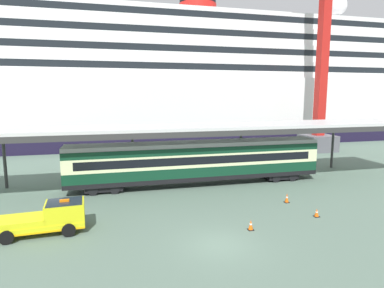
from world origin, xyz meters
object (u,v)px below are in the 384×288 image
object	(u,v)px
traffic_cone_mid	(317,213)
traffic_cone_far	(287,198)
traffic_cone_near	(251,225)
dockside_crane	(328,25)
service_truck	(49,217)
cruise_ship	(169,85)
train_carriage	(197,161)

from	to	relation	value
traffic_cone_mid	traffic_cone_far	world-z (taller)	traffic_cone_far
traffic_cone_near	dockside_crane	world-z (taller)	dockside_crane
traffic_cone_far	service_truck	bearing A→B (deg)	-175.17
cruise_ship	traffic_cone_far	size ratio (longest dim) A/B	174.91
cruise_ship	service_truck	xyz separation A→B (m)	(-15.41, -42.90, -9.41)
service_truck	traffic_cone_far	size ratio (longest dim) A/B	7.05
train_carriage	traffic_cone_mid	size ratio (longest dim) A/B	39.67
traffic_cone_mid	dockside_crane	size ratio (longest dim) A/B	0.01
traffic_cone_near	traffic_cone_mid	world-z (taller)	traffic_cone_near
traffic_cone_far	dockside_crane	size ratio (longest dim) A/B	0.01
service_truck	traffic_cone_mid	distance (m)	17.72
cruise_ship	traffic_cone_far	distance (m)	42.68
dockside_crane	traffic_cone_mid	bearing A→B (deg)	-126.10
traffic_cone_near	cruise_ship	bearing A→B (deg)	85.99
dockside_crane	cruise_ship	bearing A→B (deg)	133.24
service_truck	traffic_cone_far	xyz separation A→B (m)	(17.19, 1.45, -0.62)
train_carriage	service_truck	world-z (taller)	train_carriage
train_carriage	traffic_cone_mid	bearing A→B (deg)	-59.47
cruise_ship	dockside_crane	world-z (taller)	dockside_crane
cruise_ship	traffic_cone_far	world-z (taller)	cruise_ship
cruise_ship	traffic_cone_far	xyz separation A→B (m)	(1.79, -41.45, -10.03)
traffic_cone_far	dockside_crane	bearing A→B (deg)	49.15
cruise_ship	train_carriage	world-z (taller)	cruise_ship
traffic_cone_far	train_carriage	bearing A→B (deg)	129.00
train_carriage	service_truck	xyz separation A→B (m)	(-11.69, -8.25, -1.32)
service_truck	dockside_crane	xyz separation A→B (m)	(35.01, 22.05, 17.49)
traffic_cone_near	traffic_cone_mid	xyz separation A→B (m)	(5.41, 0.95, -0.04)
traffic_cone_mid	traffic_cone_far	bearing A→B (deg)	97.40
dockside_crane	service_truck	bearing A→B (deg)	-147.79
cruise_ship	service_truck	world-z (taller)	cruise_ship
dockside_crane	traffic_cone_near	bearing A→B (deg)	-132.61
service_truck	traffic_cone_mid	size ratio (longest dim) A/B	8.91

